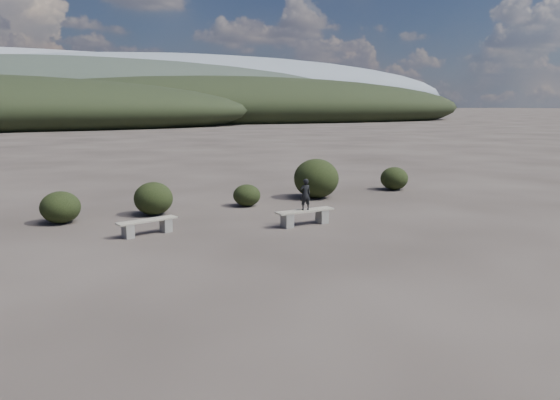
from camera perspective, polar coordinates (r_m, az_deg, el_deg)
name	(u,v)px	position (r m, az deg, el deg)	size (l,w,h in m)	color
ground	(333,275)	(12.16, 5.57, -7.80)	(1200.00, 1200.00, 0.00)	#2F2825
bench_left	(147,226)	(16.14, -13.69, -2.61)	(1.81, 0.89, 0.45)	slate
bench_right	(305,216)	(16.94, 2.62, -1.68)	(1.98, 0.66, 0.48)	slate
seated_person	(305,194)	(16.81, 2.65, 0.59)	(0.36, 0.23, 0.97)	black
shrub_a	(60,207)	(18.53, -21.97, -0.71)	(1.24, 1.24, 1.02)	black
shrub_b	(153,198)	(18.99, -13.09, 0.16)	(1.31, 1.31, 1.12)	black
shrub_c	(247,195)	(20.16, -3.49, 0.50)	(1.01, 1.01, 0.81)	black
shrub_d	(316,178)	(21.90, 3.81, 2.26)	(1.80, 1.80, 1.58)	black
shrub_e	(394,178)	(24.54, 11.85, 2.22)	(1.21, 1.21, 1.01)	black
mountain_ridges	(42,93)	(349.30, -23.65, 10.23)	(500.00, 400.00, 56.00)	black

